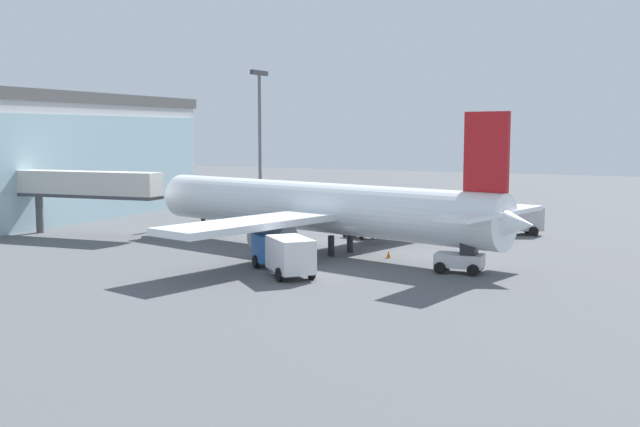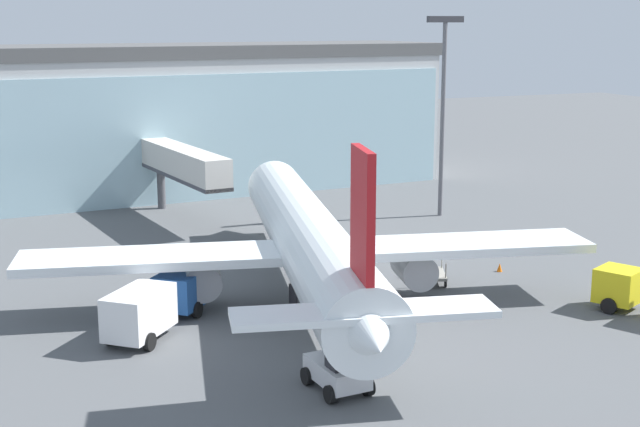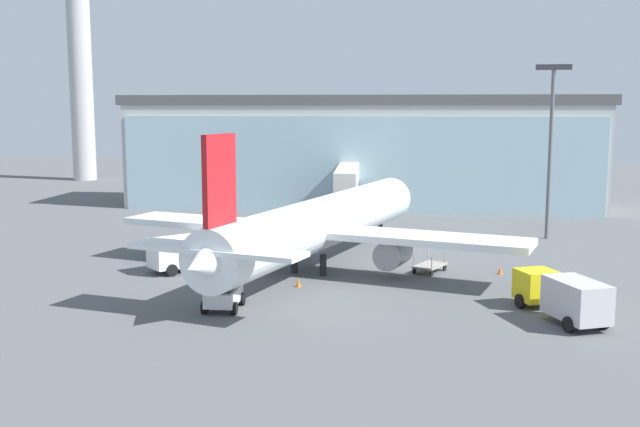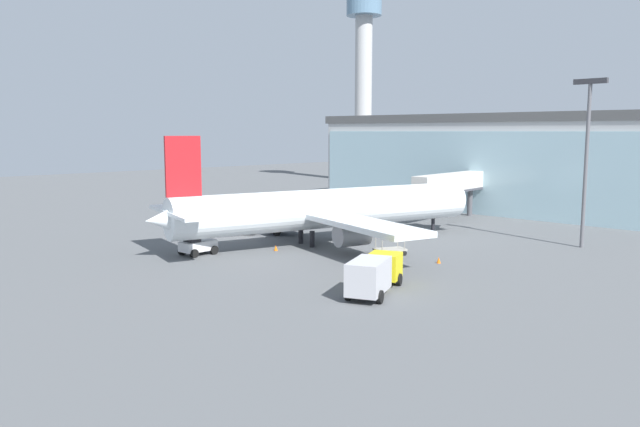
{
  "view_description": "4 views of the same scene",
  "coord_description": "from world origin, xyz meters",
  "px_view_note": "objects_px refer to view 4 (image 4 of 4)",
  "views": [
    {
      "loc": [
        -51.32,
        -22.04,
        9.6
      ],
      "look_at": [
        -0.85,
        3.29,
        3.37
      ],
      "focal_mm": 42.0,
      "sensor_mm": 36.0,
      "label": 1
    },
    {
      "loc": [
        -17.15,
        -41.42,
        15.89
      ],
      "look_at": [
        2.6,
        5.19,
        4.9
      ],
      "focal_mm": 50.0,
      "sensor_mm": 36.0,
      "label": 2
    },
    {
      "loc": [
        11.87,
        -51.17,
        12.56
      ],
      "look_at": [
        1.16,
        6.8,
        3.97
      ],
      "focal_mm": 42.0,
      "sensor_mm": 36.0,
      "label": 3
    },
    {
      "loc": [
        46.67,
        -38.34,
        11.32
      ],
      "look_at": [
        -1.1,
        6.35,
        2.64
      ],
      "focal_mm": 35.0,
      "sensor_mm": 36.0,
      "label": 4
    }
  ],
  "objects_px": {
    "jet_bridge": "(450,184)",
    "airplane": "(324,209)",
    "safety_cone_nose": "(276,248)",
    "fuel_truck": "(374,273)",
    "baggage_cart": "(390,250)",
    "catering_truck": "(251,221)",
    "safety_cone_wingtip": "(439,260)",
    "apron_light_mast": "(587,147)",
    "control_tower": "(364,67)",
    "pushback_tug": "(197,244)"
  },
  "relations": [
    {
      "from": "baggage_cart",
      "to": "pushback_tug",
      "type": "distance_m",
      "value": 17.74
    },
    {
      "from": "safety_cone_nose",
      "to": "pushback_tug",
      "type": "bearing_deg",
      "value": -116.87
    },
    {
      "from": "safety_cone_nose",
      "to": "apron_light_mast",
      "type": "bearing_deg",
      "value": 50.15
    },
    {
      "from": "fuel_truck",
      "to": "baggage_cart",
      "type": "bearing_deg",
      "value": 10.14
    },
    {
      "from": "safety_cone_nose",
      "to": "baggage_cart",
      "type": "bearing_deg",
      "value": 35.73
    },
    {
      "from": "jet_bridge",
      "to": "airplane",
      "type": "relative_size",
      "value": 0.41
    },
    {
      "from": "jet_bridge",
      "to": "control_tower",
      "type": "distance_m",
      "value": 66.12
    },
    {
      "from": "apron_light_mast",
      "to": "fuel_truck",
      "type": "distance_m",
      "value": 29.17
    },
    {
      "from": "pushback_tug",
      "to": "safety_cone_wingtip",
      "type": "height_order",
      "value": "pushback_tug"
    },
    {
      "from": "jet_bridge",
      "to": "baggage_cart",
      "type": "distance_m",
      "value": 25.37
    },
    {
      "from": "airplane",
      "to": "baggage_cart",
      "type": "distance_m",
      "value": 8.93
    },
    {
      "from": "catering_truck",
      "to": "safety_cone_wingtip",
      "type": "relative_size",
      "value": 12.57
    },
    {
      "from": "pushback_tug",
      "to": "fuel_truck",
      "type": "bearing_deg",
      "value": -89.46
    },
    {
      "from": "catering_truck",
      "to": "baggage_cart",
      "type": "height_order",
      "value": "catering_truck"
    },
    {
      "from": "jet_bridge",
      "to": "baggage_cart",
      "type": "xyz_separation_m",
      "value": [
        9.73,
        -23.07,
        -4.06
      ]
    },
    {
      "from": "safety_cone_wingtip",
      "to": "control_tower",
      "type": "bearing_deg",
      "value": 137.27
    },
    {
      "from": "fuel_truck",
      "to": "safety_cone_wingtip",
      "type": "distance_m",
      "value": 12.02
    },
    {
      "from": "fuel_truck",
      "to": "pushback_tug",
      "type": "height_order",
      "value": "fuel_truck"
    },
    {
      "from": "jet_bridge",
      "to": "baggage_cart",
      "type": "height_order",
      "value": "jet_bridge"
    },
    {
      "from": "jet_bridge",
      "to": "control_tower",
      "type": "relative_size",
      "value": 0.36
    },
    {
      "from": "apron_light_mast",
      "to": "jet_bridge",
      "type": "bearing_deg",
      "value": 162.15
    },
    {
      "from": "apron_light_mast",
      "to": "airplane",
      "type": "height_order",
      "value": "apron_light_mast"
    },
    {
      "from": "airplane",
      "to": "safety_cone_wingtip",
      "type": "height_order",
      "value": "airplane"
    },
    {
      "from": "control_tower",
      "to": "baggage_cart",
      "type": "height_order",
      "value": "control_tower"
    },
    {
      "from": "baggage_cart",
      "to": "safety_cone_wingtip",
      "type": "xyz_separation_m",
      "value": [
        5.22,
        0.33,
        -0.23
      ]
    },
    {
      "from": "jet_bridge",
      "to": "safety_cone_nose",
      "type": "height_order",
      "value": "jet_bridge"
    },
    {
      "from": "fuel_truck",
      "to": "safety_cone_wingtip",
      "type": "relative_size",
      "value": 13.69
    },
    {
      "from": "control_tower",
      "to": "airplane",
      "type": "relative_size",
      "value": 1.13
    },
    {
      "from": "safety_cone_nose",
      "to": "fuel_truck",
      "type": "bearing_deg",
      "value": -16.18
    },
    {
      "from": "apron_light_mast",
      "to": "baggage_cart",
      "type": "bearing_deg",
      "value": -121.92
    },
    {
      "from": "jet_bridge",
      "to": "airplane",
      "type": "bearing_deg",
      "value": 176.98
    },
    {
      "from": "pushback_tug",
      "to": "safety_cone_nose",
      "type": "bearing_deg",
      "value": -31.0
    },
    {
      "from": "baggage_cart",
      "to": "safety_cone_wingtip",
      "type": "distance_m",
      "value": 5.24
    },
    {
      "from": "pushback_tug",
      "to": "safety_cone_nose",
      "type": "relative_size",
      "value": 6.04
    },
    {
      "from": "control_tower",
      "to": "fuel_truck",
      "type": "xyz_separation_m",
      "value": [
        68.18,
        -71.87,
        -23.95
      ]
    },
    {
      "from": "jet_bridge",
      "to": "safety_cone_nose",
      "type": "relative_size",
      "value": 27.24
    },
    {
      "from": "baggage_cart",
      "to": "airplane",
      "type": "bearing_deg",
      "value": -63.55
    },
    {
      "from": "safety_cone_wingtip",
      "to": "airplane",
      "type": "bearing_deg",
      "value": -177.18
    },
    {
      "from": "control_tower",
      "to": "apron_light_mast",
      "type": "bearing_deg",
      "value": -32.02
    },
    {
      "from": "airplane",
      "to": "safety_cone_nose",
      "type": "bearing_deg",
      "value": -170.42
    },
    {
      "from": "catering_truck",
      "to": "fuel_truck",
      "type": "relative_size",
      "value": 0.92
    },
    {
      "from": "airplane",
      "to": "safety_cone_wingtip",
      "type": "distance_m",
      "value": 14.02
    },
    {
      "from": "jet_bridge",
      "to": "safety_cone_nose",
      "type": "xyz_separation_m",
      "value": [
        0.93,
        -29.41,
        -4.29
      ]
    },
    {
      "from": "control_tower",
      "to": "fuel_truck",
      "type": "distance_m",
      "value": 101.92
    },
    {
      "from": "airplane",
      "to": "safety_cone_wingtip",
      "type": "bearing_deg",
      "value": -73.74
    },
    {
      "from": "safety_cone_wingtip",
      "to": "apron_light_mast",
      "type": "bearing_deg",
      "value": 72.53
    },
    {
      "from": "airplane",
      "to": "baggage_cart",
      "type": "height_order",
      "value": "airplane"
    },
    {
      "from": "pushback_tug",
      "to": "safety_cone_nose",
      "type": "distance_m",
      "value": 7.41
    },
    {
      "from": "control_tower",
      "to": "catering_truck",
      "type": "xyz_separation_m",
      "value": [
        42.07,
        -62.95,
        -23.95
      ]
    },
    {
      "from": "safety_cone_nose",
      "to": "safety_cone_wingtip",
      "type": "bearing_deg",
      "value": 25.42
    }
  ]
}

